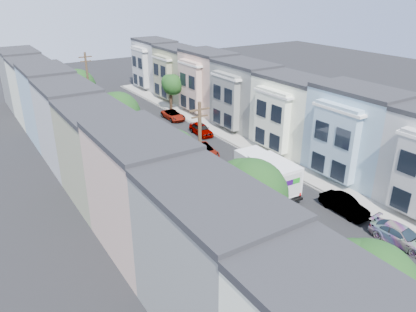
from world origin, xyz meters
TOP-DOWN VIEW (x-y plane):
  - ground at (0.00, 0.00)m, footprint 160.00×160.00m
  - road_slab at (0.00, 15.00)m, footprint 12.00×70.00m
  - curb_left at (-6.05, 15.00)m, footprint 0.30×70.00m
  - curb_right at (6.05, 15.00)m, footprint 0.30×70.00m
  - sidewalk_left at (-7.35, 15.00)m, footprint 2.60×70.00m
  - sidewalk_right at (7.35, 15.00)m, footprint 2.60×70.00m
  - centerline at (0.00, 15.00)m, footprint 0.12×70.00m
  - townhouse_row_left at (-11.15, 15.00)m, footprint 5.00×70.00m
  - townhouse_row_right at (11.15, 15.00)m, footprint 5.00×70.00m
  - tree_a at (-6.30, -12.71)m, footprint 4.70×4.70m
  - tree_b at (-6.30, -3.88)m, footprint 4.70×4.70m
  - tree_c at (-6.30, 6.32)m, footprint 4.12×4.12m
  - tree_d at (-6.30, 18.62)m, footprint 4.70×4.70m
  - tree_e at (-6.30, 33.15)m, footprint 4.70×4.70m
  - tree_far_r at (6.89, 31.19)m, footprint 3.10×3.10m
  - utility_pole_near at (-6.30, 2.00)m, footprint 1.60×0.26m
  - utility_pole_far at (-6.30, 28.00)m, footprint 1.60×0.26m
  - fedex_truck at (2.02, 3.95)m, footprint 2.64×6.85m
  - lead_sedan at (1.62, 13.90)m, footprint 2.84×4.86m
  - parked_left_b at (-4.90, -8.35)m, footprint 1.91×4.60m
  - parked_left_c at (-4.90, -1.37)m, footprint 2.40×4.95m
  - parked_left_d at (-4.90, 13.11)m, footprint 2.30×5.08m
  - parked_right_a at (4.90, -7.79)m, footprint 2.23×4.59m
  - parked_right_b at (4.90, -2.61)m, footprint 1.61×4.35m
  - parked_right_c at (4.90, 19.94)m, footprint 2.04×4.55m
  - parked_right_d at (4.90, 27.36)m, footprint 2.16×4.52m

SIDE VIEW (x-z plane):
  - ground at x=0.00m, z-range 0.00..0.00m
  - centerline at x=0.00m, z-range -0.01..0.01m
  - townhouse_row_left at x=-11.15m, z-range -4.25..4.25m
  - townhouse_row_right at x=11.15m, z-range -4.25..4.25m
  - road_slab at x=0.00m, z-range 0.00..0.02m
  - curb_left at x=-6.05m, z-range 0.00..0.15m
  - curb_right at x=6.05m, z-range 0.00..0.15m
  - sidewalk_left at x=-7.35m, z-range 0.00..0.15m
  - sidewalk_right at x=7.35m, z-range 0.00..0.15m
  - parked_right_d at x=4.90m, z-range 0.00..1.25m
  - lead_sedan at x=1.62m, z-range 0.00..1.27m
  - parked_right_a at x=4.90m, z-range 0.00..1.34m
  - parked_left_c at x=-4.90m, z-range 0.00..1.36m
  - parked_right_b at x=4.90m, z-range 0.00..1.44m
  - parked_right_c at x=4.90m, z-range 0.00..1.44m
  - parked_left_b at x=-4.90m, z-range 0.00..1.47m
  - parked_left_d at x=-4.90m, z-range 0.00..1.50m
  - fedex_truck at x=2.02m, z-range 0.19..3.48m
  - tree_far_r at x=6.89m, z-range 1.14..6.62m
  - tree_a at x=-6.30m, z-range 1.13..8.12m
  - tree_c at x=-6.30m, z-range 1.31..8.09m
  - tree_d at x=-6.30m, z-range 1.28..8.58m
  - tree_e at x=-6.30m, z-range 1.28..8.58m
  - utility_pole_near at x=-6.30m, z-range 0.15..10.15m
  - utility_pole_far at x=-6.30m, z-range 0.15..10.15m
  - tree_b at x=-6.30m, z-range 1.56..9.43m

